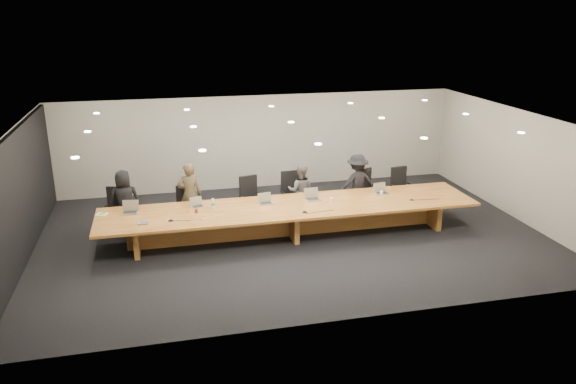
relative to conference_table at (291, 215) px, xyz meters
name	(u,v)px	position (x,y,z in m)	size (l,w,h in m)	color
ground	(291,235)	(0.00, 0.00, -0.52)	(12.00, 12.00, 0.00)	black
back_wall	(260,142)	(0.00, 4.00, 0.88)	(12.00, 0.02, 2.80)	beige
left_wall_panel	(19,200)	(-5.94, 0.00, 0.85)	(0.08, 7.84, 2.74)	black
conference_table	(291,215)	(0.00, 0.00, 0.00)	(9.00, 1.80, 0.75)	brown
chair_far_left	(115,210)	(-4.12, 1.26, 0.03)	(0.56, 0.56, 1.10)	black
chair_left	(184,206)	(-2.46, 1.25, -0.02)	(0.51, 0.51, 1.01)	black
chair_mid_left	(252,199)	(-0.73, 1.23, 0.06)	(0.59, 0.59, 1.16)	black
chair_mid_right	(293,194)	(0.36, 1.26, 0.08)	(0.61, 0.61, 1.20)	black
chair_right	(368,190)	(2.47, 1.28, 0.04)	(0.57, 0.57, 1.13)	black
chair_far_right	(402,188)	(3.43, 1.20, 0.05)	(0.58, 0.58, 1.14)	black
person_a	(125,201)	(-3.87, 1.24, 0.25)	(0.75, 0.49, 1.54)	black
person_b	(190,195)	(-2.30, 1.16, 0.30)	(0.60, 0.39, 1.65)	#3F3422
person_c	(301,191)	(0.55, 1.20, 0.18)	(0.68, 0.53, 1.40)	#535456
person_d	(357,183)	(2.10, 1.18, 0.28)	(1.03, 0.59, 1.59)	black
laptop_a	(129,207)	(-3.72, 0.37, 0.37)	(0.36, 0.26, 0.29)	tan
laptop_b	(198,202)	(-2.17, 0.43, 0.35)	(0.30, 0.22, 0.23)	tan
laptop_c	(266,199)	(-0.55, 0.28, 0.36)	(0.32, 0.24, 0.26)	tan
laptop_d	(313,194)	(0.63, 0.30, 0.37)	(0.36, 0.26, 0.28)	tan
laptop_e	(382,189)	(2.46, 0.36, 0.36)	(0.34, 0.25, 0.27)	#BCAE8F
water_bottle	(213,204)	(-1.83, 0.23, 0.35)	(0.07, 0.07, 0.23)	silver
amber_mug	(196,211)	(-2.23, 0.03, 0.27)	(0.07, 0.07, 0.09)	maroon
paper_cup_near	(332,199)	(1.05, 0.09, 0.28)	(0.08, 0.08, 0.09)	white
paper_cup_far	(381,193)	(2.42, 0.27, 0.28)	(0.08, 0.08, 0.09)	white
notepad	(102,214)	(-4.35, 0.42, 0.24)	(0.24, 0.19, 0.01)	white
lime_gadget	(102,214)	(-4.34, 0.41, 0.25)	(0.14, 0.08, 0.02)	#65D539
av_box	(143,223)	(-3.43, -0.38, 0.25)	(0.22, 0.16, 0.03)	#B5B4B9
mic_left	(171,220)	(-2.83, -0.35, 0.25)	(0.13, 0.13, 0.03)	black
mic_center	(305,212)	(0.21, -0.51, 0.25)	(0.13, 0.13, 0.03)	black
mic_right	(412,200)	(2.99, -0.28, 0.24)	(0.11, 0.11, 0.03)	black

